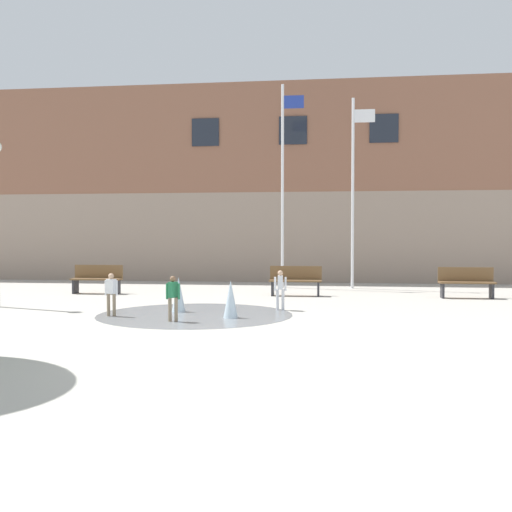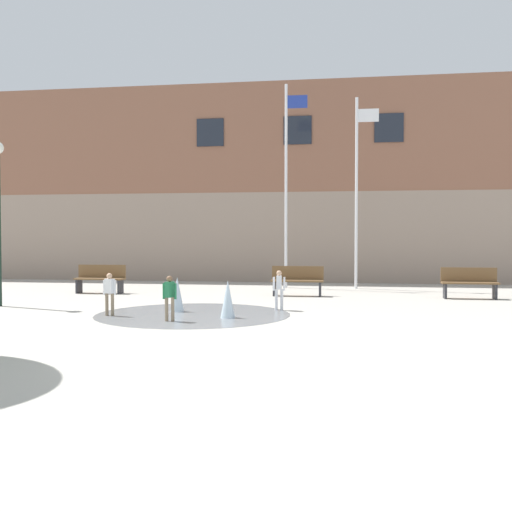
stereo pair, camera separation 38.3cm
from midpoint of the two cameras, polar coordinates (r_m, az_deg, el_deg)
name	(u,v)px [view 1 (the left image)]	position (r m, az deg, el deg)	size (l,w,h in m)	color
ground_plane	(229,357)	(9.20, -3.80, -9.60)	(100.00, 100.00, 0.00)	#B2ADA3
library_building	(297,188)	(26.71, 3.55, 6.50)	(36.00, 6.05, 7.95)	gray
splash_fountain	(200,305)	(14.08, -6.15, -4.66)	(4.56, 4.56, 0.85)	gray
park_bench_under_left_flagpole	(97,279)	(19.80, -15.43, -2.09)	(1.60, 0.44, 0.91)	#28282D
park_bench_under_right_flagpole	(296,280)	(18.42, 3.19, -2.32)	(1.60, 0.44, 0.91)	#28282D
park_bench_far_right	(466,282)	(18.69, 18.85, -2.35)	(1.60, 0.44, 0.91)	#28282D
child_running	(111,291)	(14.12, -14.38, -3.26)	(0.31, 0.19, 0.99)	#89755B
child_in_fountain	(280,287)	(14.83, 1.59, -2.95)	(0.31, 0.22, 0.99)	silver
child_with_pink_shirt	(173,295)	(12.98, -8.76, -3.67)	(0.31, 0.24, 0.99)	#89755B
flagpole_left	(283,180)	(21.36, 2.11, 7.27)	(0.80, 0.10, 7.18)	silver
flagpole_right	(354,187)	(21.26, 8.78, 6.52)	(0.80, 0.10, 6.63)	silver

